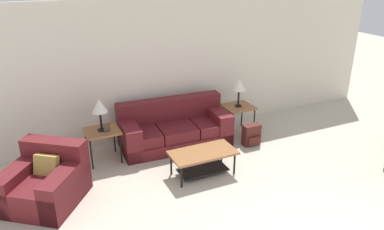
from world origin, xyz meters
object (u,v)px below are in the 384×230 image
armchair (46,183)px  side_table_left (102,133)px  table_lamp_right (239,85)px  coffee_table (203,158)px  table_lamp_left (99,107)px  couch (174,129)px  backpack (251,135)px  side_table_right (238,109)px

armchair → side_table_left: size_ratio=2.41×
side_table_left → table_lamp_right: 2.68m
coffee_table → table_lamp_left: size_ratio=1.89×
couch → armchair: 2.47m
coffee_table → table_lamp_left: (-1.33, 1.11, 0.69)m
coffee_table → backpack: size_ratio=2.62×
couch → coffee_table: size_ratio=1.94×
side_table_right → table_lamp_left: 2.68m
couch → table_lamp_right: table_lamp_right is taller
coffee_table → side_table_right: 1.73m
side_table_right → couch: bearing=177.7°
side_table_right → table_lamp_right: size_ratio=1.03×
side_table_left → backpack: 2.68m
couch → table_lamp_left: 1.49m
couch → backpack: bearing=-25.8°
side_table_right → backpack: size_ratio=1.42×
table_lamp_right → couch: bearing=177.7°
backpack → coffee_table: bearing=-156.6°
side_table_right → backpack: 0.65m
armchair → coffee_table: (2.31, -0.30, 0.01)m
side_table_left → coffee_table: bearing=-40.0°
couch → armchair: bearing=-159.3°
couch → side_table_left: 1.34m
table_lamp_left → table_lamp_right: bearing=0.0°
side_table_right → backpack: side_table_right is taller
table_lamp_right → table_lamp_left: bearing=180.0°
armchair → side_table_right: 3.72m
side_table_left → table_lamp_left: (-0.00, -0.00, 0.48)m
coffee_table → table_lamp_left: table_lamp_left is taller
armchair → table_lamp_left: 1.46m
coffee_table → table_lamp_right: table_lamp_right is taller
couch → coffee_table: 1.17m
table_lamp_left → couch: bearing=2.3°
coffee_table → table_lamp_right: 1.85m
armchair → side_table_right: size_ratio=2.41×
couch → backpack: 1.42m
table_lamp_right → side_table_right: bearing=126.9°
side_table_left → backpack: side_table_left is taller
couch → armchair: couch is taller
side_table_left → table_lamp_right: (2.63, -0.00, 0.48)m
couch → armchair: size_ratio=1.48×
table_lamp_left → table_lamp_right: (2.63, 0.00, 0.00)m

